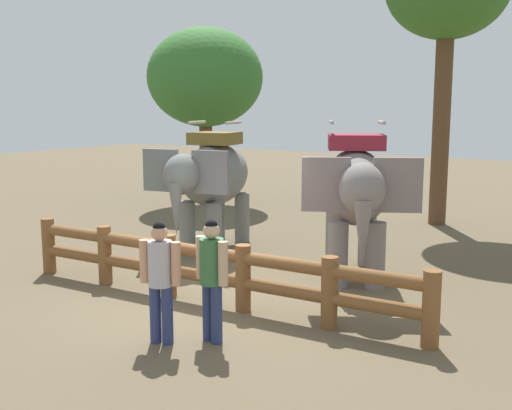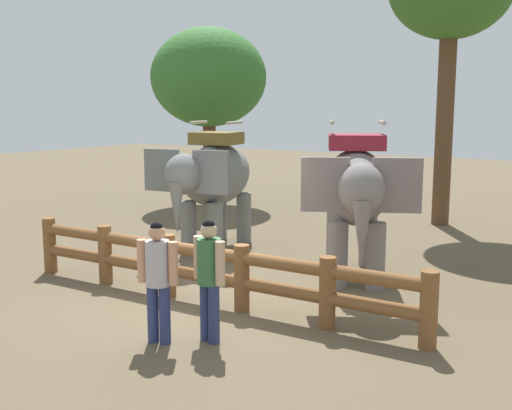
{
  "view_description": "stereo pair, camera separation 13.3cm",
  "coord_description": "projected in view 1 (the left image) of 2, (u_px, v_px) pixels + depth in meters",
  "views": [
    {
      "loc": [
        5.88,
        -7.84,
        3.18
      ],
      "look_at": [
        0.0,
        1.49,
        1.4
      ],
      "focal_mm": 43.86,
      "sensor_mm": 36.0,
      "label": 1
    },
    {
      "loc": [
        5.99,
        -7.76,
        3.18
      ],
      "look_at": [
        0.0,
        1.49,
        1.4
      ],
      "focal_mm": 43.86,
      "sensor_mm": 36.0,
      "label": 2
    }
  ],
  "objects": [
    {
      "name": "ground_plane",
      "position": [
        207.0,
        302.0,
        10.15
      ],
      "size": [
        60.0,
        60.0,
        0.0
      ],
      "primitive_type": "plane",
      "color": "brown"
    },
    {
      "name": "log_fence",
      "position": [
        205.0,
        267.0,
        10.0
      ],
      "size": [
        7.5,
        0.41,
        1.05
      ],
      "color": "brown",
      "rests_on": "ground"
    },
    {
      "name": "elephant_near_left",
      "position": [
        211.0,
        178.0,
        13.61
      ],
      "size": [
        2.0,
        3.36,
        2.82
      ],
      "color": "slate",
      "rests_on": "ground"
    },
    {
      "name": "elephant_center",
      "position": [
        356.0,
        191.0,
        11.27
      ],
      "size": [
        2.67,
        3.39,
        2.89
      ],
      "color": "gray",
      "rests_on": "ground"
    },
    {
      "name": "tourist_woman_in_black",
      "position": [
        160.0,
        274.0,
        8.27
      ],
      "size": [
        0.57,
        0.39,
        1.66
      ],
      "color": "navy",
      "rests_on": "ground"
    },
    {
      "name": "tourist_man_in_blue",
      "position": [
        212.0,
        272.0,
        8.33
      ],
      "size": [
        0.58,
        0.4,
        1.68
      ],
      "color": "navy",
      "rests_on": "ground"
    },
    {
      "name": "tree_far_left",
      "position": [
        205.0,
        78.0,
        19.86
      ],
      "size": [
        3.68,
        3.68,
        5.6
      ],
      "color": "brown",
      "rests_on": "ground"
    }
  ]
}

